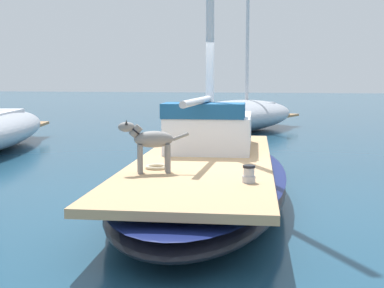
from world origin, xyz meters
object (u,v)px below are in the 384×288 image
object	(u,v)px
sailboat_main	(204,179)
coiled_rope	(157,167)
deck_winch	(249,174)
dog_grey	(150,141)
moored_boat_far_astern	(238,115)

from	to	relation	value
sailboat_main	coiled_rope	world-z (taller)	coiled_rope
sailboat_main	deck_winch	world-z (taller)	deck_winch
dog_grey	deck_winch	bearing A→B (deg)	-16.71
sailboat_main	dog_grey	world-z (taller)	dog_grey
sailboat_main	deck_winch	distance (m)	2.00
sailboat_main	deck_winch	size ratio (longest dim) A/B	35.23
sailboat_main	coiled_rope	xyz separation A→B (m)	(-0.49, -1.03, 0.35)
moored_boat_far_astern	dog_grey	bearing A→B (deg)	-89.25
dog_grey	moored_boat_far_astern	distance (m)	12.09
sailboat_main	coiled_rope	bearing A→B (deg)	-115.43
dog_grey	coiled_rope	size ratio (longest dim) A/B	2.81
deck_winch	coiled_rope	bearing A→B (deg)	151.27
deck_winch	coiled_rope	size ratio (longest dim) A/B	0.65
deck_winch	moored_boat_far_astern	xyz separation A→B (m)	(-1.49, 12.48, -0.18)
deck_winch	dog_grey	bearing A→B (deg)	163.29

